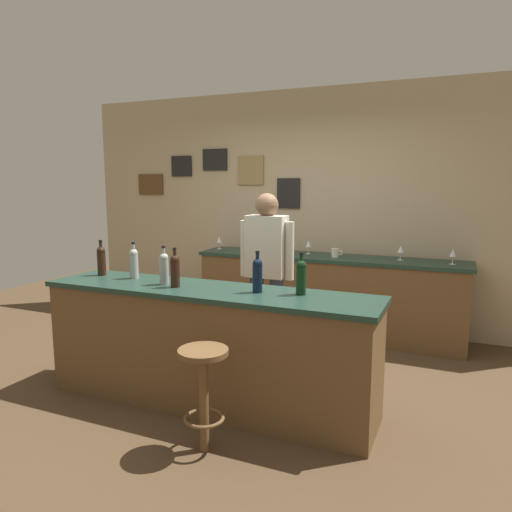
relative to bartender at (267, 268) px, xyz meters
The scene contains 17 objects.
ground_plane 1.06m from the bartender, 105.59° to the right, with size 10.00×10.00×0.00m, color #4C3823.
back_wall 1.63m from the bartender, 95.42° to the left, with size 6.00×0.09×2.80m.
bar_counter 1.01m from the bartender, 98.64° to the right, with size 2.65×0.60×0.92m.
side_counter 1.30m from the bartender, 77.18° to the left, with size 3.01×0.56×0.90m.
bartender is the anchor object (origin of this frame).
bar_stool 1.56m from the bartender, 83.23° to the right, with size 0.32×0.32×0.68m.
wine_bottle_a 1.45m from the bartender, 147.15° to the right, with size 0.07×0.07×0.31m.
wine_bottle_b 1.18m from the bartender, 138.00° to the right, with size 0.07×0.07×0.31m.
wine_bottle_c 1.03m from the bartender, 119.59° to the right, with size 0.07×0.07×0.31m.
wine_bottle_d 1.01m from the bartender, 111.67° to the right, with size 0.07×0.07×0.31m.
wine_bottle_e 0.90m from the bartender, 72.06° to the right, with size 0.07×0.07×0.31m.
wine_bottle_f 0.99m from the bartender, 53.35° to the right, with size 0.07×0.07×0.31m.
wine_glass_a 1.64m from the bartender, 133.11° to the left, with size 0.07×0.07×0.16m.
wine_glass_b 1.26m from the bartender, 89.75° to the left, with size 0.07×0.07×0.16m.
wine_glass_c 1.59m from the bartender, 49.50° to the left, with size 0.07×0.07×0.16m.
wine_glass_d 1.92m from the bartender, 36.42° to the left, with size 0.07×0.07×0.16m.
coffee_mug 1.19m from the bartender, 72.73° to the left, with size 0.13×0.08×0.09m.
Camera 1 is at (1.75, -3.49, 1.71)m, focal length 33.45 mm.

